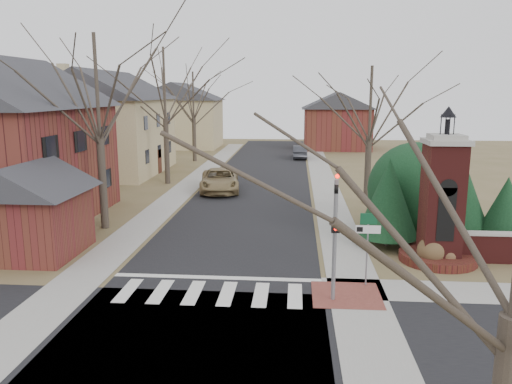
# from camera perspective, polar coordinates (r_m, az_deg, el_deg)

# --- Properties ---
(ground) EXTENTS (120.00, 120.00, 0.00)m
(ground) POSITION_cam_1_polar(r_m,az_deg,el_deg) (17.42, -5.69, -12.47)
(ground) COLOR brown
(ground) RESTS_ON ground
(main_street) EXTENTS (8.00, 70.00, 0.01)m
(main_street) POSITION_cam_1_polar(r_m,az_deg,el_deg) (38.42, 0.11, 0.84)
(main_street) COLOR black
(main_street) RESTS_ON ground
(cross_street) EXTENTS (120.00, 8.00, 0.01)m
(cross_street) POSITION_cam_1_polar(r_m,az_deg,el_deg) (14.77, -7.85, -17.11)
(cross_street) COLOR black
(cross_street) RESTS_ON ground
(crosswalk_zone) EXTENTS (8.00, 2.20, 0.02)m
(crosswalk_zone) POSITION_cam_1_polar(r_m,az_deg,el_deg) (18.14, -5.24, -11.44)
(crosswalk_zone) COLOR silver
(crosswalk_zone) RESTS_ON ground
(stop_bar) EXTENTS (8.00, 0.35, 0.02)m
(stop_bar) POSITION_cam_1_polar(r_m,az_deg,el_deg) (19.51, -4.48, -9.74)
(stop_bar) COLOR silver
(stop_bar) RESTS_ON ground
(sidewalk_right_main) EXTENTS (2.00, 60.00, 0.02)m
(sidewalk_right_main) POSITION_cam_1_polar(r_m,az_deg,el_deg) (38.37, 7.88, 0.73)
(sidewalk_right_main) COLOR gray
(sidewalk_right_main) RESTS_ON ground
(sidewalk_left) EXTENTS (2.00, 60.00, 0.02)m
(sidewalk_left) POSITION_cam_1_polar(r_m,az_deg,el_deg) (39.17, -7.49, 0.95)
(sidewalk_left) COLOR gray
(sidewalk_left) RESTS_ON ground
(curb_apron) EXTENTS (2.40, 2.40, 0.02)m
(curb_apron) POSITION_cam_1_polar(r_m,az_deg,el_deg) (18.17, 10.28, -11.52)
(curb_apron) COLOR brown
(curb_apron) RESTS_ON ground
(traffic_signal_pole) EXTENTS (0.28, 0.41, 4.50)m
(traffic_signal_pole) POSITION_cam_1_polar(r_m,az_deg,el_deg) (16.88, 9.03, -4.01)
(traffic_signal_pole) COLOR slate
(traffic_signal_pole) RESTS_ON ground
(sign_post) EXTENTS (0.90, 0.07, 2.75)m
(sign_post) POSITION_cam_1_polar(r_m,az_deg,el_deg) (18.55, 12.64, -4.79)
(sign_post) COLOR slate
(sign_post) RESTS_ON ground
(brick_gate_monument) EXTENTS (3.20, 3.20, 6.47)m
(brick_gate_monument) POSITION_cam_1_polar(r_m,az_deg,el_deg) (22.06, 20.40, -2.08)
(brick_gate_monument) COLOR #501917
(brick_gate_monument) RESTS_ON ground
(house_stucco_left) EXTENTS (9.80, 12.80, 9.28)m
(house_stucco_left) POSITION_cam_1_polar(r_m,az_deg,el_deg) (45.79, -16.64, 7.86)
(house_stucco_left) COLOR tan
(house_stucco_left) RESTS_ON ground
(garage_left) EXTENTS (4.80, 4.80, 4.29)m
(garage_left) POSITION_cam_1_polar(r_m,az_deg,el_deg) (23.67, -24.50, -1.34)
(garage_left) COLOR maroon
(garage_left) RESTS_ON ground
(house_distant_left) EXTENTS (10.80, 8.80, 8.53)m
(house_distant_left) POSITION_cam_1_polar(r_m,az_deg,el_deg) (65.45, -8.72, 8.81)
(house_distant_left) COLOR tan
(house_distant_left) RESTS_ON ground
(house_distant_right) EXTENTS (8.80, 8.80, 7.30)m
(house_distant_right) POSITION_cam_1_polar(r_m,az_deg,el_deg) (63.94, 9.21, 8.20)
(house_distant_right) COLOR maroon
(house_distant_right) RESTS_ON ground
(evergreen_near) EXTENTS (2.80, 2.80, 4.10)m
(evergreen_near) POSITION_cam_1_polar(r_m,az_deg,el_deg) (23.54, 14.90, -0.60)
(evergreen_near) COLOR #473D33
(evergreen_near) RESTS_ON ground
(evergreen_mid) EXTENTS (3.40, 3.40, 4.70)m
(evergreen_mid) POSITION_cam_1_polar(r_m,az_deg,el_deg) (25.41, 21.80, 0.52)
(evergreen_mid) COLOR #473D33
(evergreen_mid) RESTS_ON ground
(evergreen_far) EXTENTS (2.40, 2.40, 3.30)m
(evergreen_far) POSITION_cam_1_polar(r_m,az_deg,el_deg) (25.30, 26.66, -1.55)
(evergreen_far) COLOR #473D33
(evergreen_far) RESTS_ON ground
(evergreen_mass) EXTENTS (4.80, 4.80, 4.80)m
(evergreen_mass) POSITION_cam_1_polar(r_m,az_deg,el_deg) (26.29, 17.82, 0.69)
(evergreen_mass) COLOR black
(evergreen_mass) RESTS_ON ground
(bare_tree_0) EXTENTS (8.05, 8.05, 11.15)m
(bare_tree_0) POSITION_cam_1_polar(r_m,az_deg,el_deg) (26.60, -17.79, 12.29)
(bare_tree_0) COLOR #473D33
(bare_tree_0) RESTS_ON ground
(bare_tree_1) EXTENTS (8.40, 8.40, 11.64)m
(bare_tree_1) POSITION_cam_1_polar(r_m,az_deg,el_deg) (38.97, -10.46, 12.67)
(bare_tree_1) COLOR #473D33
(bare_tree_1) RESTS_ON ground
(bare_tree_2) EXTENTS (7.35, 7.35, 10.19)m
(bare_tree_2) POSITION_cam_1_polar(r_m,az_deg,el_deg) (51.73, -7.20, 11.28)
(bare_tree_2) COLOR #473D33
(bare_tree_2) RESTS_ON ground
(bare_tree_3) EXTENTS (7.00, 7.00, 9.70)m
(bare_tree_3) POSITION_cam_1_polar(r_m,az_deg,el_deg) (31.99, 12.99, 10.49)
(bare_tree_3) COLOR #473D33
(bare_tree_3) RESTS_ON ground
(pickup_truck) EXTENTS (3.42, 6.10, 1.61)m
(pickup_truck) POSITION_cam_1_polar(r_m,az_deg,el_deg) (35.85, -4.18, 1.35)
(pickup_truck) COLOR olive
(pickup_truck) RESTS_ON ground
(distant_car) EXTENTS (1.49, 4.21, 1.38)m
(distant_car) POSITION_cam_1_polar(r_m,az_deg,el_deg) (53.90, 5.06, 4.58)
(distant_car) COLOR #373940
(distant_car) RESTS_ON ground
(dry_shrub_left) EXTENTS (1.14, 1.14, 1.14)m
(dry_shrub_left) POSITION_cam_1_polar(r_m,az_deg,el_deg) (22.00, 19.37, -6.35)
(dry_shrub_left) COLOR brown
(dry_shrub_left) RESTS_ON ground
(dry_shrub_right) EXTENTS (0.82, 0.82, 0.82)m
(dry_shrub_right) POSITION_cam_1_polar(r_m,az_deg,el_deg) (22.24, 21.10, -6.73)
(dry_shrub_right) COLOR brown
(dry_shrub_right) RESTS_ON ground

